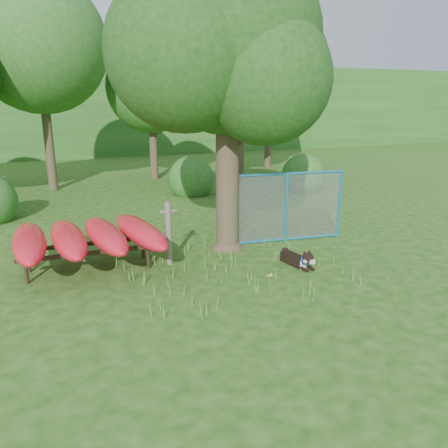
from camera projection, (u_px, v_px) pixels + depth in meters
name	position (u px, v px, depth m)	size (l,w,h in m)	color
ground	(238.00, 290.00, 8.48)	(80.00, 80.00, 0.00)	#1D450D
oak_tree	(225.00, 51.00, 9.70)	(5.54, 4.85, 6.93)	#3C3020
wooden_post	(169.00, 232.00, 9.62)	(0.39, 0.15, 1.44)	brown
kayak_rack	(87.00, 237.00, 9.29)	(3.16, 2.96, 0.98)	black
husky_dog	(299.00, 259.00, 9.65)	(0.39, 1.08, 0.48)	black
fence_section	(286.00, 207.00, 11.20)	(3.10, 0.48, 3.03)	teal
wildflower_clump	(270.00, 276.00, 8.63)	(0.12, 0.10, 0.25)	#548A2D
bg_tree_b	(38.00, 44.00, 16.55)	(5.20, 5.20, 8.22)	#3C3020
bg_tree_c	(151.00, 88.00, 19.49)	(4.00, 4.00, 6.12)	#3C3020
bg_tree_d	(241.00, 64.00, 18.72)	(4.80, 4.80, 7.50)	#3C3020
bg_tree_e	(270.00, 67.00, 22.44)	(4.60, 4.60, 7.55)	#3C3020
shrub_right	(303.00, 190.00, 17.97)	(1.80, 1.80, 1.80)	#22591C
shrub_mid	(191.00, 194.00, 17.22)	(1.80, 1.80, 1.80)	#22591C
wooded_hillside	(86.00, 109.00, 32.60)	(80.00, 12.00, 6.00)	#22591C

